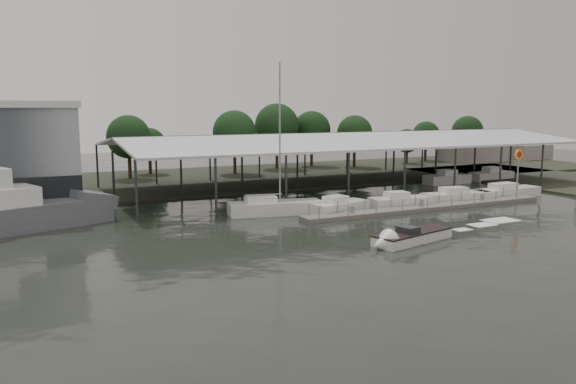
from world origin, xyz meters
name	(u,v)px	position (x,y,z in m)	size (l,w,h in m)	color
ground	(358,249)	(0.00, 0.00, 0.00)	(200.00, 200.00, 0.00)	#252A22
land_strip_far	(187,180)	(0.00, 42.00, 0.10)	(140.00, 30.00, 0.30)	#353A2B
covered_boat_shed	(348,138)	(17.00, 28.00, 6.13)	(58.24, 24.00, 6.96)	white
floating_dock	(429,207)	(15.00, 10.00, 0.20)	(28.00, 2.00, 1.40)	slate
shell_fuel_sign	(518,164)	(27.00, 9.99, 3.93)	(1.10, 0.18, 5.55)	gray
distant_commercial_buildings	(489,152)	(59.03, 44.69, 1.84)	(22.00, 8.00, 4.00)	gray
white_sailboat	(274,207)	(0.27, 14.61, 0.67)	(9.16, 4.31, 14.22)	white
speedboat_underway	(407,238)	(4.16, -0.20, 0.39)	(18.53, 6.12, 2.00)	white
moored_cruiser_0	(339,206)	(6.16, 12.47, 0.61)	(6.37, 3.59, 1.70)	white
moored_cruiser_1	(400,202)	(13.06, 12.15, 0.61)	(6.51, 2.95, 1.70)	white
moored_cruiser_2	(456,197)	(20.45, 12.08, 0.61)	(8.06, 3.10, 1.70)	white
moored_cruiser_3	(506,192)	(27.77, 12.16, 0.61)	(8.95, 2.48, 1.70)	white
horizon_tree_line	(304,132)	(21.41, 48.05, 6.05)	(67.31, 11.26, 10.70)	#312216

